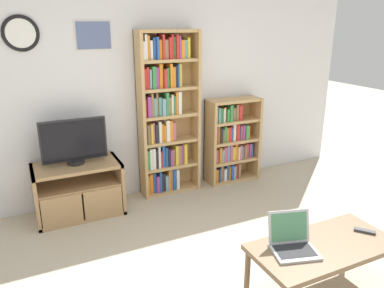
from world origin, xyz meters
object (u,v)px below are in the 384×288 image
Objects in this scene: coffee_table at (323,249)px; television at (74,142)px; tv_stand at (79,190)px; bookshelf_short at (230,142)px; bookshelf_tall at (165,115)px; laptop at (292,241)px; remote_near_laptop at (365,231)px.

television is at bearing 124.38° from coffee_table.
tv_stand is 2.00m from bookshelf_short.
television is 2.62m from coffee_table.
bookshelf_tall is 1.77× the size of bookshelf_short.
television is at bearing 135.93° from laptop.
tv_stand is at bearing -171.52° from bookshelf_tall.
bookshelf_short reaches higher than television.
laptop is at bearing -109.53° from bookshelf_short.
television reaches higher than remote_near_laptop.
television is at bearing -87.94° from remote_near_laptop.
bookshelf_short is 2.25m from remote_near_laptop.
television reaches higher than coffee_table.
tv_stand is 1.29m from bookshelf_tall.
television is (0.00, 0.04, 0.54)m from tv_stand.
bookshelf_short reaches higher than remote_near_laptop.
bookshelf_short is at bearing 4.05° from tv_stand.
laptop is (-0.77, -2.18, -0.03)m from bookshelf_short.
television is 1.10m from bookshelf_tall.
bookshelf_short is (1.97, 0.10, -0.30)m from television.
tv_stand is 0.47× the size of bookshelf_tall.
bookshelf_tall is (1.08, 0.12, 0.14)m from television.
bookshelf_tall is 1.74× the size of coffee_table.
television is at bearing -173.45° from bookshelf_tall.
bookshelf_tall is 12.87× the size of remote_near_laptop.
remote_near_laptop reaches higher than coffee_table.
coffee_table is at bearing 3.39° from laptop.
television is 2.42m from laptop.
bookshelf_tall reaches higher than television.
coffee_table is at bearing -55.07° from tv_stand.
laptop is at bearing -59.96° from television.
laptop is (0.12, -2.20, -0.47)m from bookshelf_tall.
bookshelf_short is 7.27× the size of remote_near_laptop.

